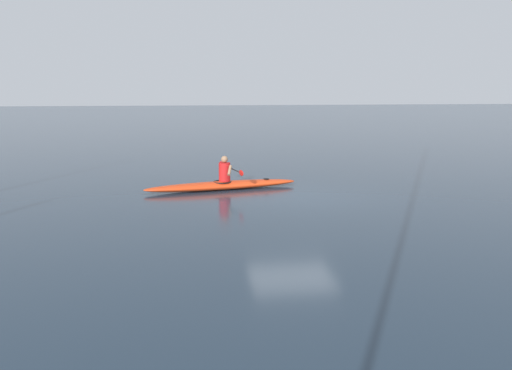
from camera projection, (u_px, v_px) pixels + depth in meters
ground_plane at (293, 197)px, 16.24m from camera, size 160.00×160.00×0.00m
kayak at (222, 185)px, 17.37m from camera, size 4.92×1.63×0.26m
kayaker at (225, 170)px, 17.33m from camera, size 0.64×2.42×0.79m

